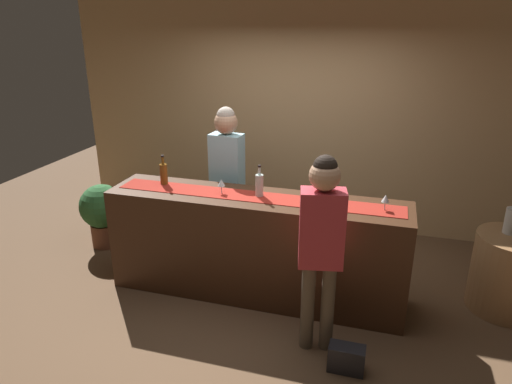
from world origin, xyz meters
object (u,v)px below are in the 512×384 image
(wine_glass_near_customer, at_px, (386,199))
(potted_plant_tall, at_px, (103,211))
(wine_bottle_amber, at_px, (164,174))
(bartender, at_px, (227,169))
(handbag, at_px, (346,358))
(wine_bottle_green, at_px, (319,190))
(wine_bottle_clear, at_px, (259,185))
(customer_sipping, at_px, (321,236))
(vase_on_side_table, at_px, (512,221))
(round_side_table, at_px, (510,273))
(wine_glass_mid_counter, at_px, (221,183))

(wine_glass_near_customer, relative_size, potted_plant_tall, 0.19)
(wine_bottle_amber, height_order, bartender, bartender)
(wine_glass_near_customer, bearing_deg, handbag, -101.24)
(handbag, bearing_deg, wine_bottle_amber, 154.65)
(bartender, bearing_deg, wine_bottle_green, 158.68)
(wine_bottle_clear, xyz_separation_m, handbag, (0.96, -0.88, -1.03))
(customer_sipping, height_order, vase_on_side_table, customer_sipping)
(round_side_table, xyz_separation_m, handbag, (-1.35, -1.27, -0.26))
(round_side_table, bearing_deg, potted_plant_tall, 179.01)
(wine_glass_mid_counter, relative_size, round_side_table, 0.19)
(wine_bottle_green, bearing_deg, vase_on_side_table, 15.04)
(bartender, bearing_deg, handbag, 141.37)
(wine_bottle_amber, bearing_deg, vase_on_side_table, 7.34)
(wine_bottle_amber, distance_m, wine_bottle_clear, 1.00)
(wine_glass_mid_counter, distance_m, vase_on_side_table, 2.67)
(wine_bottle_clear, height_order, bartender, bartender)
(wine_bottle_amber, distance_m, vase_on_side_table, 3.29)
(wine_bottle_clear, relative_size, round_side_table, 0.41)
(wine_bottle_amber, height_order, customer_sipping, customer_sipping)
(wine_glass_mid_counter, bearing_deg, wine_bottle_green, 3.02)
(wine_glass_near_customer, distance_m, bartender, 1.74)
(wine_bottle_clear, relative_size, handbag, 1.08)
(vase_on_side_table, bearing_deg, wine_bottle_amber, -172.66)
(wine_bottle_green, distance_m, wine_bottle_clear, 0.55)
(bartender, xyz_separation_m, round_side_table, (2.82, -0.16, -0.71))
(wine_glass_near_customer, distance_m, wine_glass_mid_counter, 1.49)
(wine_bottle_green, relative_size, wine_glass_mid_counter, 2.10)
(bartender, xyz_separation_m, vase_on_side_table, (2.77, -0.09, -0.22))
(wine_glass_near_customer, xyz_separation_m, wine_glass_mid_counter, (-1.49, -0.02, 0.00))
(bartender, bearing_deg, wine_glass_mid_counter, 110.49)
(wine_bottle_clear, height_order, customer_sipping, customer_sipping)
(wine_glass_mid_counter, height_order, bartender, bartender)
(wine_bottle_green, height_order, wine_bottle_amber, same)
(wine_glass_near_customer, xyz_separation_m, round_side_table, (1.17, 0.41, -0.76))
(wine_bottle_amber, xyz_separation_m, wine_glass_mid_counter, (0.64, -0.09, -0.01))
(wine_bottle_clear, height_order, wine_glass_near_customer, wine_bottle_clear)
(wine_bottle_green, bearing_deg, wine_glass_near_customer, -3.07)
(customer_sipping, xyz_separation_m, round_side_table, (1.62, 1.05, -0.65))
(wine_bottle_green, xyz_separation_m, wine_glass_mid_counter, (-0.91, -0.05, -0.01))
(wine_bottle_amber, bearing_deg, round_side_table, 5.94)
(handbag, bearing_deg, bartender, 135.87)
(wine_bottle_green, xyz_separation_m, vase_on_side_table, (1.70, 0.46, -0.28))
(wine_bottle_green, bearing_deg, round_side_table, 12.27)
(wine_bottle_green, height_order, wine_bottle_clear, same)
(potted_plant_tall, relative_size, handbag, 2.73)
(wine_bottle_green, relative_size, round_side_table, 0.41)
(wine_glass_near_customer, distance_m, handbag, 1.35)
(customer_sipping, distance_m, handbag, 0.98)
(wine_bottle_amber, relative_size, bartender, 0.17)
(wine_bottle_amber, height_order, potted_plant_tall, wine_bottle_amber)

